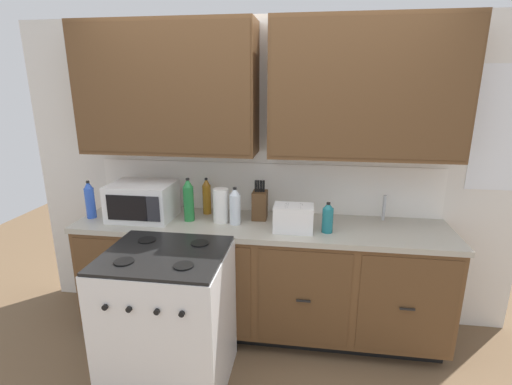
{
  "coord_description": "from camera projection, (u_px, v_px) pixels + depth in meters",
  "views": [
    {
      "loc": [
        0.36,
        -2.37,
        1.94
      ],
      "look_at": [
        -0.03,
        0.27,
        1.18
      ],
      "focal_mm": 26.66,
      "sensor_mm": 36.0,
      "label": 1
    }
  ],
  "objects": [
    {
      "name": "ground_plane",
      "position": [
        255.0,
        353.0,
        2.84
      ],
      "size": [
        8.0,
        8.0,
        0.0
      ],
      "primitive_type": "plane",
      "color": "brown"
    },
    {
      "name": "wall_unit",
      "position": [
        264.0,
        123.0,
        2.85
      ],
      "size": [
        3.97,
        0.4,
        2.43
      ],
      "color": "white",
      "rests_on": "ground_plane"
    },
    {
      "name": "counter_run",
      "position": [
        260.0,
        277.0,
        2.99
      ],
      "size": [
        2.8,
        0.64,
        0.93
      ],
      "color": "black",
      "rests_on": "ground_plane"
    },
    {
      "name": "stove_range",
      "position": [
        169.0,
        319.0,
        2.47
      ],
      "size": [
        0.76,
        0.68,
        0.95
      ],
      "color": "white",
      "rests_on": "ground_plane"
    },
    {
      "name": "microwave",
      "position": [
        142.0,
        201.0,
        2.94
      ],
      "size": [
        0.48,
        0.37,
        0.28
      ],
      "color": "white",
      "rests_on": "counter_run"
    },
    {
      "name": "toaster",
      "position": [
        293.0,
        218.0,
        2.7
      ],
      "size": [
        0.28,
        0.18,
        0.19
      ],
      "color": "white",
      "rests_on": "counter_run"
    },
    {
      "name": "knife_block",
      "position": [
        260.0,
        204.0,
        2.94
      ],
      "size": [
        0.11,
        0.14,
        0.31
      ],
      "color": "#52361E",
      "rests_on": "counter_run"
    },
    {
      "name": "sink_faucet",
      "position": [
        384.0,
        208.0,
        2.91
      ],
      "size": [
        0.02,
        0.02,
        0.2
      ],
      "primitive_type": "cylinder",
      "color": "#B2B5BA",
      "rests_on": "counter_run"
    },
    {
      "name": "paper_towel_roll",
      "position": [
        221.0,
        205.0,
        2.87
      ],
      "size": [
        0.12,
        0.12,
        0.26
      ],
      "primitive_type": "cylinder",
      "color": "white",
      "rests_on": "counter_run"
    },
    {
      "name": "bottle_green",
      "position": [
        189.0,
        200.0,
        2.89
      ],
      "size": [
        0.08,
        0.08,
        0.34
      ],
      "color": "#237A38",
      "rests_on": "counter_run"
    },
    {
      "name": "bottle_clear",
      "position": [
        235.0,
        206.0,
        2.82
      ],
      "size": [
        0.08,
        0.08,
        0.28
      ],
      "color": "silver",
      "rests_on": "counter_run"
    },
    {
      "name": "bottle_teal",
      "position": [
        328.0,
        218.0,
        2.67
      ],
      "size": [
        0.08,
        0.08,
        0.22
      ],
      "color": "#1E707A",
      "rests_on": "counter_run"
    },
    {
      "name": "bottle_blue",
      "position": [
        90.0,
        200.0,
        2.95
      ],
      "size": [
        0.07,
        0.07,
        0.3
      ],
      "color": "blue",
      "rests_on": "counter_run"
    },
    {
      "name": "bottle_amber",
      "position": [
        207.0,
        196.0,
        3.05
      ],
      "size": [
        0.07,
        0.07,
        0.3
      ],
      "color": "#9E6619",
      "rests_on": "counter_run"
    }
  ]
}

